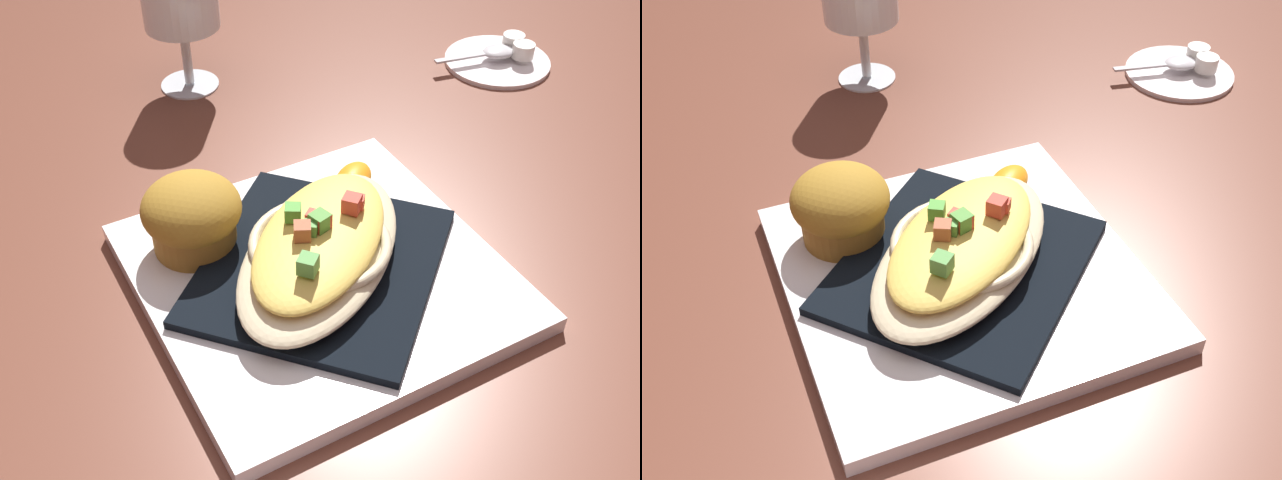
# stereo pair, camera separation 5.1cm
# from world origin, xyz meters

# --- Properties ---
(ground_plane) EXTENTS (2.60, 2.60, 0.00)m
(ground_plane) POSITION_xyz_m (0.00, 0.00, 0.00)
(ground_plane) COLOR brown
(square_plate) EXTENTS (0.31, 0.31, 0.01)m
(square_plate) POSITION_xyz_m (0.00, 0.00, 0.01)
(square_plate) COLOR white
(square_plate) RESTS_ON ground_plane
(folded_napkin) EXTENTS (0.25, 0.24, 0.01)m
(folded_napkin) POSITION_xyz_m (0.00, 0.00, 0.02)
(folded_napkin) COLOR black
(folded_napkin) RESTS_ON square_plate
(gratin_dish) EXTENTS (0.23, 0.19, 0.05)m
(gratin_dish) POSITION_xyz_m (0.00, 0.00, 0.04)
(gratin_dish) COLOR beige
(gratin_dish) RESTS_ON folded_napkin
(muffin) EXTENTS (0.08, 0.08, 0.06)m
(muffin) POSITION_xyz_m (0.06, -0.09, 0.05)
(muffin) COLOR #A6772D
(muffin) RESTS_ON square_plate
(orange_garnish) EXTENTS (0.06, 0.05, 0.02)m
(orange_garnish) POSITION_xyz_m (-0.08, -0.06, 0.02)
(orange_garnish) COLOR #4C2A69
(orange_garnish) RESTS_ON square_plate
(creamer_saucer) EXTENTS (0.12, 0.12, 0.01)m
(creamer_saucer) POSITION_xyz_m (-0.38, -0.13, 0.00)
(creamer_saucer) COLOR white
(creamer_saucer) RESTS_ON ground_plane
(spoon) EXTENTS (0.09, 0.05, 0.01)m
(spoon) POSITION_xyz_m (-0.37, -0.14, 0.01)
(spoon) COLOR silver
(spoon) RESTS_ON creamer_saucer
(creamer_cup_0) EXTENTS (0.02, 0.02, 0.02)m
(creamer_cup_0) POSITION_xyz_m (-0.39, -0.12, 0.02)
(creamer_cup_0) COLOR white
(creamer_cup_0) RESTS_ON creamer_saucer
(creamer_cup_1) EXTENTS (0.02, 0.02, 0.02)m
(creamer_cup_1) POSITION_xyz_m (-0.40, -0.14, 0.02)
(creamer_cup_1) COLOR white
(creamer_cup_1) RESTS_ON creamer_saucer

